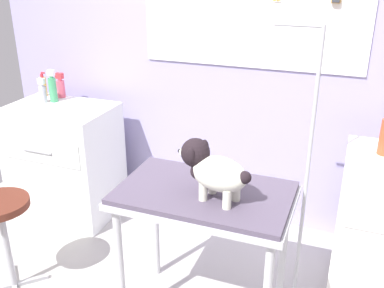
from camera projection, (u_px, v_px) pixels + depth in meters
The scene contains 10 objects.
rear_wall_panel at pixel (241, 75), 3.22m from camera, with size 4.00×0.11×2.30m.
grooming_table at pixel (204, 206), 2.36m from camera, with size 0.94×0.57×0.83m.
grooming_arm at pixel (304, 188), 2.45m from camera, with size 0.30×0.11×1.66m.
dog at pixel (212, 169), 2.19m from camera, with size 0.41×0.25×0.30m.
counter_left at pixel (65, 161), 3.54m from camera, with size 0.80×0.58×0.91m.
stool at pixel (1, 217), 2.64m from camera, with size 0.35×0.35×0.63m.
shampoo_bottle at pixel (43, 92), 3.44m from camera, with size 0.06×0.06×0.19m.
detangler_spray at pixel (61, 87), 3.57m from camera, with size 0.07×0.07×0.20m.
conditioner_bottle at pixel (53, 88), 3.44m from camera, with size 0.06×0.06×0.25m.
spray_bottle_tall at pixel (43, 86), 3.60m from camera, with size 0.06×0.06×0.20m.
Camera 1 is at (0.80, -1.80, 1.96)m, focal length 41.31 mm.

